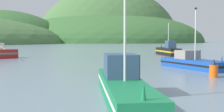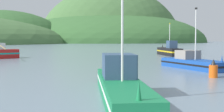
{
  "view_description": "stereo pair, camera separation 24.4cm",
  "coord_description": "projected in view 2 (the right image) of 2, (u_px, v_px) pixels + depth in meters",
  "views": [
    {
      "loc": [
        -3.48,
        -4.7,
        3.13
      ],
      "look_at": [
        3.45,
        23.5,
        1.4
      ],
      "focal_mm": 46.37,
      "sensor_mm": 36.0,
      "label": 1
    },
    {
      "loc": [
        -3.24,
        -4.75,
        3.13
      ],
      "look_at": [
        3.45,
        23.5,
        1.4
      ],
      "focal_mm": 46.37,
      "sensor_mm": 36.0,
      "label": 2
    }
  ],
  "objects": [
    {
      "name": "fishing_boat_black",
      "position": [
        169.0,
        51.0,
        54.33
      ],
      "size": [
        3.05,
        9.47,
        6.08
      ],
      "rotation": [
        0.0,
        0.0,
        1.46
      ],
      "color": "black",
      "rests_on": "ground"
    },
    {
      "name": "hill_far_left",
      "position": [
        3.0,
        43.0,
        208.81
      ],
      "size": [
        92.34,
        73.87,
        47.37
      ],
      "primitive_type": "ellipsoid",
      "color": "#386633",
      "rests_on": "ground"
    },
    {
      "name": "hill_far_center",
      "position": [
        112.0,
        42.0,
        252.15
      ],
      "size": [
        166.78,
        133.42,
        50.71
      ],
      "primitive_type": "ellipsoid",
      "color": "#386633",
      "rests_on": "ground"
    },
    {
      "name": "fishing_boat_blue",
      "position": [
        193.0,
        63.0,
        30.43
      ],
      "size": [
        4.06,
        8.87,
        6.36
      ],
      "rotation": [
        0.0,
        0.0,
        4.89
      ],
      "color": "#19479E",
      "rests_on": "ground"
    },
    {
      "name": "channel_buoy",
      "position": [
        213.0,
        70.0,
        23.31
      ],
      "size": [
        0.68,
        0.68,
        1.51
      ],
      "color": "#E55914",
      "rests_on": "ground"
    },
    {
      "name": "hill_mid_right",
      "position": [
        111.0,
        42.0,
        257.92
      ],
      "size": [
        126.07,
        100.86,
        97.14
      ],
      "primitive_type": "ellipsoid",
      "color": "#47703D",
      "rests_on": "ground"
    },
    {
      "name": "fishing_boat_green",
      "position": [
        120.0,
        85.0,
        15.22
      ],
      "size": [
        3.52,
        11.41,
        5.34
      ],
      "rotation": [
        0.0,
        0.0,
        4.57
      ],
      "color": "#197A47",
      "rests_on": "ground"
    }
  ]
}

